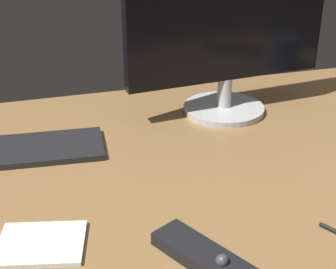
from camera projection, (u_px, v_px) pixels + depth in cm
name	position (u px, v px, depth cm)	size (l,w,h in cm)	color
desk	(195.00, 164.00, 104.20)	(140.00, 84.00, 2.00)	olive
monitor	(229.00, 6.00, 114.06)	(49.21, 19.71, 48.08)	#BDBDBD
keyboard	(17.00, 151.00, 105.78)	(35.37, 13.69, 1.26)	black
media_remote	(208.00, 259.00, 74.55)	(13.36, 18.96, 3.44)	black
notepad	(41.00, 244.00, 78.91)	(13.27, 10.51, 0.75)	silver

